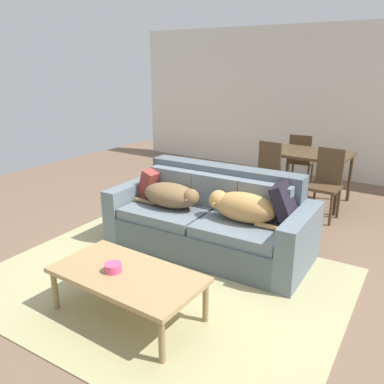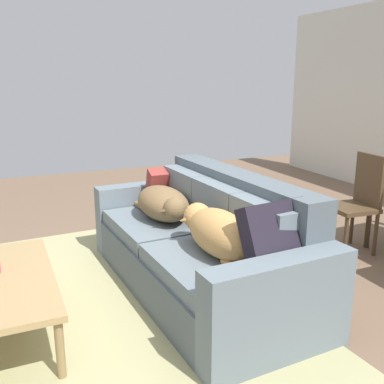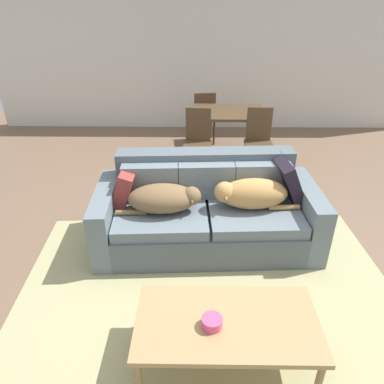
{
  "view_description": "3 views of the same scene",
  "coord_description": "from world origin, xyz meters",
  "px_view_note": "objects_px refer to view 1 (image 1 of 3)",
  "views": [
    {
      "loc": [
        2.11,
        -3.37,
        2.06
      ],
      "look_at": [
        -0.14,
        -0.06,
        0.74
      ],
      "focal_mm": 37.23,
      "sensor_mm": 36.0,
      "label": 1
    },
    {
      "loc": [
        2.87,
        -1.19,
        1.64
      ],
      "look_at": [
        -0.25,
        0.2,
        0.75
      ],
      "focal_mm": 41.22,
      "sensor_mm": 36.0,
      "label": 2
    },
    {
      "loc": [
        -0.18,
        -3.02,
        2.4
      ],
      "look_at": [
        -0.22,
        0.16,
        0.62
      ],
      "focal_mm": 33.81,
      "sensor_mm": 36.0,
      "label": 3
    }
  ],
  "objects_px": {
    "throw_pillow_by_left_arm": "(154,183)",
    "coffee_table": "(127,277)",
    "dining_chair_near_right": "(326,181)",
    "couch": "(211,220)",
    "dining_chair_near_left": "(266,172)",
    "bowl_on_coffee_table": "(113,268)",
    "throw_pillow_by_right_arm": "(287,204)",
    "dining_table": "(312,158)",
    "dining_chair_far_left": "(300,158)",
    "dog_on_right_cushion": "(241,207)",
    "dog_on_left_cushion": "(172,195)"
  },
  "relations": [
    {
      "from": "throw_pillow_by_left_arm",
      "to": "coffee_table",
      "type": "xyz_separation_m",
      "value": [
        0.96,
        -1.51,
        -0.27
      ]
    },
    {
      "from": "throw_pillow_by_left_arm",
      "to": "dining_chair_near_right",
      "type": "distance_m",
      "value": 2.34
    },
    {
      "from": "couch",
      "to": "coffee_table",
      "type": "distance_m",
      "value": 1.5
    },
    {
      "from": "couch",
      "to": "dining_chair_near_left",
      "type": "bearing_deg",
      "value": 90.47
    },
    {
      "from": "dining_chair_near_left",
      "to": "couch",
      "type": "bearing_deg",
      "value": -81.48
    },
    {
      "from": "couch",
      "to": "throw_pillow_by_left_arm",
      "type": "relative_size",
      "value": 6.29
    },
    {
      "from": "throw_pillow_by_left_arm",
      "to": "dining_chair_near_left",
      "type": "distance_m",
      "value": 1.83
    },
    {
      "from": "couch",
      "to": "bowl_on_coffee_table",
      "type": "distance_m",
      "value": 1.55
    },
    {
      "from": "throw_pillow_by_left_arm",
      "to": "throw_pillow_by_right_arm",
      "type": "height_order",
      "value": "throw_pillow_by_right_arm"
    },
    {
      "from": "dining_table",
      "to": "dining_chair_far_left",
      "type": "bearing_deg",
      "value": 121.07
    },
    {
      "from": "coffee_table",
      "to": "dining_table",
      "type": "xyz_separation_m",
      "value": [
        0.28,
        3.72,
        0.32
      ]
    },
    {
      "from": "dining_table",
      "to": "dining_chair_near_right",
      "type": "xyz_separation_m",
      "value": [
        0.39,
        -0.54,
        -0.16
      ]
    },
    {
      "from": "dog_on_right_cushion",
      "to": "dining_table",
      "type": "height_order",
      "value": "dog_on_right_cushion"
    },
    {
      "from": "throw_pillow_by_right_arm",
      "to": "dining_chair_near_left",
      "type": "relative_size",
      "value": 0.49
    },
    {
      "from": "dining_chair_far_left",
      "to": "dog_on_left_cushion",
      "type": "bearing_deg",
      "value": 74.44
    },
    {
      "from": "coffee_table",
      "to": "dining_table",
      "type": "relative_size",
      "value": 1.15
    },
    {
      "from": "dining_table",
      "to": "couch",
      "type": "bearing_deg",
      "value": -99.99
    },
    {
      "from": "dining_chair_near_left",
      "to": "bowl_on_coffee_table",
      "type": "bearing_deg",
      "value": -83.08
    },
    {
      "from": "dining_chair_near_left",
      "to": "dog_on_left_cushion",
      "type": "bearing_deg",
      "value": -94.72
    },
    {
      "from": "dining_chair_near_right",
      "to": "dining_chair_far_left",
      "type": "xyz_separation_m",
      "value": [
        -0.78,
        1.17,
        -0.02
      ]
    },
    {
      "from": "coffee_table",
      "to": "couch",
      "type": "bearing_deg",
      "value": 94.14
    },
    {
      "from": "throw_pillow_by_left_arm",
      "to": "coffee_table",
      "type": "bearing_deg",
      "value": -57.7
    },
    {
      "from": "dining_table",
      "to": "dining_chair_far_left",
      "type": "distance_m",
      "value": 0.76
    },
    {
      "from": "couch",
      "to": "throw_pillow_by_right_arm",
      "type": "relative_size",
      "value": 4.98
    },
    {
      "from": "dog_on_right_cushion",
      "to": "dining_chair_far_left",
      "type": "height_order",
      "value": "dining_chair_far_left"
    },
    {
      "from": "throw_pillow_by_left_arm",
      "to": "dining_table",
      "type": "distance_m",
      "value": 2.53
    },
    {
      "from": "dog_on_right_cushion",
      "to": "dining_chair_far_left",
      "type": "bearing_deg",
      "value": 95.1
    },
    {
      "from": "bowl_on_coffee_table",
      "to": "dining_chair_far_left",
      "type": "distance_m",
      "value": 4.4
    },
    {
      "from": "throw_pillow_by_left_arm",
      "to": "dining_chair_near_right",
      "type": "xyz_separation_m",
      "value": [
        1.63,
        1.67,
        -0.11
      ]
    },
    {
      "from": "couch",
      "to": "throw_pillow_by_right_arm",
      "type": "height_order",
      "value": "throw_pillow_by_right_arm"
    },
    {
      "from": "dog_on_right_cushion",
      "to": "dining_chair_near_right",
      "type": "relative_size",
      "value": 0.9
    },
    {
      "from": "dog_on_left_cushion",
      "to": "dining_table",
      "type": "xyz_separation_m",
      "value": [
        0.81,
        2.4,
        0.08
      ]
    },
    {
      "from": "throw_pillow_by_left_arm",
      "to": "dining_chair_far_left",
      "type": "height_order",
      "value": "dining_chair_far_left"
    },
    {
      "from": "throw_pillow_by_left_arm",
      "to": "dining_chair_far_left",
      "type": "xyz_separation_m",
      "value": [
        0.86,
        2.84,
        -0.13
      ]
    },
    {
      "from": "dog_on_left_cushion",
      "to": "dining_chair_far_left",
      "type": "distance_m",
      "value": 3.07
    },
    {
      "from": "couch",
      "to": "dog_on_left_cushion",
      "type": "xyz_separation_m",
      "value": [
        -0.42,
        -0.18,
        0.27
      ]
    },
    {
      "from": "dog_on_right_cushion",
      "to": "dining_chair_near_right",
      "type": "height_order",
      "value": "dining_chair_near_right"
    },
    {
      "from": "coffee_table",
      "to": "throw_pillow_by_left_arm",
      "type": "bearing_deg",
      "value": 122.3
    },
    {
      "from": "dog_on_right_cushion",
      "to": "couch",
      "type": "bearing_deg",
      "value": 163.46
    },
    {
      "from": "dog_on_right_cushion",
      "to": "throw_pillow_by_right_arm",
      "type": "distance_m",
      "value": 0.47
    },
    {
      "from": "dining_table",
      "to": "dining_chair_far_left",
      "type": "height_order",
      "value": "dining_chair_far_left"
    },
    {
      "from": "throw_pillow_by_left_arm",
      "to": "dining_chair_near_left",
      "type": "xyz_separation_m",
      "value": [
        0.75,
        1.67,
        -0.12
      ]
    },
    {
      "from": "dining_chair_near_left",
      "to": "dining_chair_far_left",
      "type": "xyz_separation_m",
      "value": [
        0.11,
        1.18,
        -0.01
      ]
    },
    {
      "from": "dog_on_left_cushion",
      "to": "dining_chair_near_left",
      "type": "bearing_deg",
      "value": 77.24
    },
    {
      "from": "coffee_table",
      "to": "dining_chair_far_left",
      "type": "xyz_separation_m",
      "value": [
        -0.1,
        4.36,
        0.14
      ]
    },
    {
      "from": "throw_pillow_by_right_arm",
      "to": "coffee_table",
      "type": "distance_m",
      "value": 1.78
    },
    {
      "from": "throw_pillow_by_right_arm",
      "to": "bowl_on_coffee_table",
      "type": "distance_m",
      "value": 1.86
    },
    {
      "from": "couch",
      "to": "dining_table",
      "type": "height_order",
      "value": "couch"
    },
    {
      "from": "dining_chair_near_right",
      "to": "throw_pillow_by_left_arm",
      "type": "bearing_deg",
      "value": -132.91
    },
    {
      "from": "dog_on_left_cushion",
      "to": "dining_chair_far_left",
      "type": "relative_size",
      "value": 0.91
    }
  ]
}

